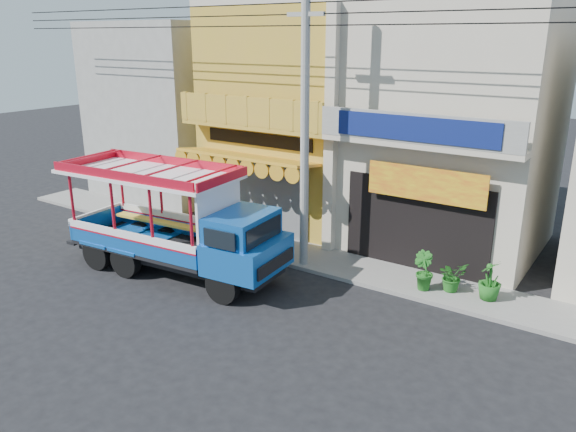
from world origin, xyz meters
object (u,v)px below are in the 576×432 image
object	(u,v)px
potted_plant_b	(423,271)
potted_plant_c	(490,280)
potted_plant_a	(452,276)
utility_pole	(309,108)
green_sign	(213,217)
songthaew_truck	(188,226)

from	to	relation	value
potted_plant_b	potted_plant_c	xyz separation A→B (m)	(1.76, 0.40, 0.01)
potted_plant_a	potted_plant_b	xyz separation A→B (m)	(-0.73, -0.35, 0.12)
utility_pole	potted_plant_b	size ratio (longest dim) A/B	25.30
utility_pole	potted_plant_a	bearing A→B (deg)	8.96
potted_plant_a	potted_plant_b	bearing A→B (deg)	149.06
utility_pole	green_sign	xyz separation A→B (m)	(-4.76, 0.94, -4.47)
green_sign	potted_plant_c	world-z (taller)	potted_plant_c
green_sign	potted_plant_b	world-z (taller)	potted_plant_b
potted_plant_a	potted_plant_c	distance (m)	1.04
songthaew_truck	potted_plant_c	bearing A→B (deg)	22.43
green_sign	utility_pole	bearing A→B (deg)	-11.21
songthaew_truck	potted_plant_c	world-z (taller)	songthaew_truck
potted_plant_b	potted_plant_c	bearing A→B (deg)	-141.38
potted_plant_c	utility_pole	bearing A→B (deg)	-74.87
potted_plant_a	green_sign	bearing A→B (deg)	121.67
songthaew_truck	potted_plant_b	size ratio (longest dim) A/B	6.69
songthaew_truck	potted_plant_a	size ratio (longest dim) A/B	8.53
potted_plant_a	potted_plant_b	size ratio (longest dim) A/B	0.78
potted_plant_a	utility_pole	bearing A→B (deg)	132.20
songthaew_truck	green_sign	size ratio (longest dim) A/B	7.00
songthaew_truck	potted_plant_c	xyz separation A→B (m)	(8.04, 3.32, -0.94)
green_sign	potted_plant_a	xyz separation A→B (m)	(9.15, -0.25, -0.01)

